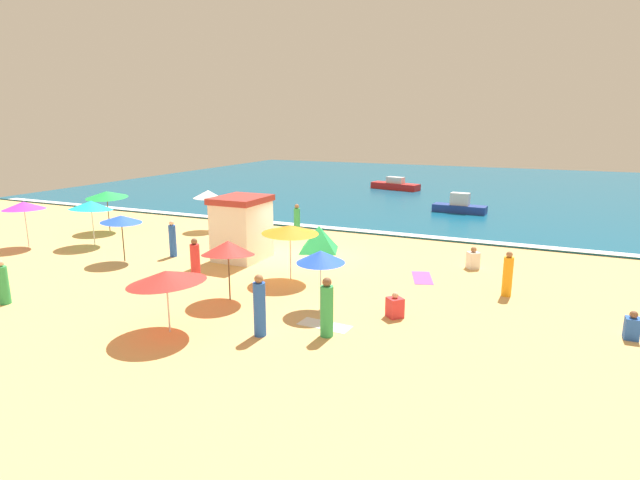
{
  "coord_description": "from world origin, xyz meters",
  "views": [
    {
      "loc": [
        9.77,
        -19.98,
        6.08
      ],
      "look_at": [
        0.54,
        0.54,
        0.8
      ],
      "focal_mm": 28.73,
      "sensor_mm": 36.0,
      "label": 1
    }
  ],
  "objects_px": {
    "beach_umbrella_6": "(91,205)",
    "beachgoer_4": "(297,219)",
    "beach_umbrella_7": "(166,277)",
    "small_boat_0": "(460,206)",
    "beach_umbrella_1": "(24,206)",
    "beach_tent": "(319,238)",
    "beachgoer_3": "(395,307)",
    "beach_umbrella_2": "(228,248)",
    "beach_umbrella_4": "(107,195)",
    "beachgoer_2": "(3,284)",
    "beachgoer_7": "(632,327)",
    "beachgoer_8": "(173,240)",
    "beach_umbrella_8": "(321,257)",
    "beachgoer_10": "(473,259)",
    "beachgoer_12": "(195,260)",
    "beach_umbrella_5": "(208,194)",
    "lifeguard_cabana": "(242,228)",
    "beachgoer_5": "(327,309)",
    "beachgoer_6": "(260,307)",
    "beach_umbrella_0": "(290,230)",
    "small_boat_1": "(395,185)",
    "beach_umbrella_3": "(121,219)",
    "beachgoer_0": "(508,275)"
  },
  "relations": [
    {
      "from": "beach_umbrella_6",
      "to": "beachgoer_4",
      "type": "relative_size",
      "value": 1.66
    },
    {
      "from": "beach_umbrella_7",
      "to": "small_boat_0",
      "type": "bearing_deg",
      "value": 79.12
    },
    {
      "from": "beach_umbrella_1",
      "to": "beach_tent",
      "type": "relative_size",
      "value": 1.19
    },
    {
      "from": "beach_umbrella_7",
      "to": "beachgoer_3",
      "type": "relative_size",
      "value": 2.9
    },
    {
      "from": "beach_umbrella_2",
      "to": "beach_umbrella_4",
      "type": "distance_m",
      "value": 14.22
    },
    {
      "from": "beach_umbrella_1",
      "to": "beachgoer_2",
      "type": "bearing_deg",
      "value": -41.25
    },
    {
      "from": "beachgoer_7",
      "to": "beachgoer_8",
      "type": "bearing_deg",
      "value": 174.02
    },
    {
      "from": "beach_umbrella_8",
      "to": "beachgoer_10",
      "type": "xyz_separation_m",
      "value": [
        3.87,
        7.01,
        -1.4
      ]
    },
    {
      "from": "beachgoer_12",
      "to": "beach_umbrella_4",
      "type": "bearing_deg",
      "value": 152.43
    },
    {
      "from": "beach_umbrella_5",
      "to": "beachgoer_3",
      "type": "xyz_separation_m",
      "value": [
        13.32,
        -8.53,
        -1.68
      ]
    },
    {
      "from": "lifeguard_cabana",
      "to": "beach_umbrella_4",
      "type": "xyz_separation_m",
      "value": [
        -10.01,
        1.93,
        0.64
      ]
    },
    {
      "from": "beach_umbrella_5",
      "to": "beachgoer_5",
      "type": "distance_m",
      "value": 16.11
    },
    {
      "from": "beach_umbrella_2",
      "to": "beach_umbrella_5",
      "type": "distance_m",
      "value": 12.03
    },
    {
      "from": "beachgoer_8",
      "to": "beach_tent",
      "type": "bearing_deg",
      "value": 33.41
    },
    {
      "from": "beach_umbrella_5",
      "to": "beachgoer_6",
      "type": "relative_size",
      "value": 1.27
    },
    {
      "from": "beach_umbrella_6",
      "to": "beach_umbrella_8",
      "type": "height_order",
      "value": "beach_umbrella_6"
    },
    {
      "from": "beachgoer_6",
      "to": "beachgoer_12",
      "type": "xyz_separation_m",
      "value": [
        -5.14,
        3.73,
        -0.12
      ]
    },
    {
      "from": "beach_umbrella_6",
      "to": "beachgoer_4",
      "type": "bearing_deg",
      "value": 41.25
    },
    {
      "from": "beach_umbrella_4",
      "to": "beachgoer_8",
      "type": "height_order",
      "value": "beach_umbrella_4"
    },
    {
      "from": "beach_umbrella_0",
      "to": "beach_umbrella_2",
      "type": "xyz_separation_m",
      "value": [
        -0.87,
        -2.92,
        -0.14
      ]
    },
    {
      "from": "beachgoer_5",
      "to": "beachgoer_10",
      "type": "height_order",
      "value": "beachgoer_5"
    },
    {
      "from": "beachgoer_7",
      "to": "small_boat_1",
      "type": "xyz_separation_m",
      "value": [
        -14.97,
        27.93,
        0.11
      ]
    },
    {
      "from": "small_boat_0",
      "to": "beach_umbrella_3",
      "type": "bearing_deg",
      "value": -122.62
    },
    {
      "from": "beach_umbrella_8",
      "to": "beachgoer_12",
      "type": "xyz_separation_m",
      "value": [
        -5.89,
        1.12,
        -1.05
      ]
    },
    {
      "from": "beach_umbrella_8",
      "to": "small_boat_0",
      "type": "xyz_separation_m",
      "value": [
        1.19,
        19.88,
        -1.29
      ]
    },
    {
      "from": "beachgoer_4",
      "to": "beachgoer_10",
      "type": "height_order",
      "value": "beachgoer_4"
    },
    {
      "from": "beachgoer_10",
      "to": "beachgoer_12",
      "type": "height_order",
      "value": "beachgoer_12"
    },
    {
      "from": "beach_umbrella_7",
      "to": "beachgoer_10",
      "type": "xyz_separation_m",
      "value": [
        7.16,
        10.5,
        -1.3
      ]
    },
    {
      "from": "beach_umbrella_6",
      "to": "small_boat_1",
      "type": "xyz_separation_m",
      "value": [
        8.0,
        25.91,
        -1.54
      ]
    },
    {
      "from": "beachgoer_2",
      "to": "small_boat_1",
      "type": "xyz_separation_m",
      "value": [
        4.04,
        33.33,
        -0.24
      ]
    },
    {
      "from": "lifeguard_cabana",
      "to": "small_boat_1",
      "type": "bearing_deg",
      "value": 90.34
    },
    {
      "from": "beach_umbrella_3",
      "to": "beachgoer_0",
      "type": "relative_size",
      "value": 1.29
    },
    {
      "from": "beachgoer_10",
      "to": "beach_umbrella_1",
      "type": "bearing_deg",
      "value": -166.04
    },
    {
      "from": "lifeguard_cabana",
      "to": "beach_umbrella_5",
      "type": "height_order",
      "value": "lifeguard_cabana"
    },
    {
      "from": "beachgoer_12",
      "to": "small_boat_1",
      "type": "distance_m",
      "value": 28.33
    },
    {
      "from": "beachgoer_12",
      "to": "beach_umbrella_6",
      "type": "bearing_deg",
      "value": 163.33
    },
    {
      "from": "beach_umbrella_0",
      "to": "beachgoer_2",
      "type": "height_order",
      "value": "beach_umbrella_0"
    },
    {
      "from": "beachgoer_0",
      "to": "beachgoer_10",
      "type": "bearing_deg",
      "value": 117.41
    },
    {
      "from": "small_boat_0",
      "to": "beachgoer_6",
      "type": "bearing_deg",
      "value": -94.93
    },
    {
      "from": "beach_umbrella_4",
      "to": "beach_umbrella_3",
      "type": "bearing_deg",
      "value": -39.0
    },
    {
      "from": "beach_umbrella_5",
      "to": "beach_umbrella_8",
      "type": "bearing_deg",
      "value": -39.18
    },
    {
      "from": "beach_umbrella_7",
      "to": "beachgoer_4",
      "type": "xyz_separation_m",
      "value": [
        -2.81,
        13.91,
        -0.96
      ]
    },
    {
      "from": "beachgoer_7",
      "to": "beachgoer_12",
      "type": "distance_m",
      "value": 14.91
    },
    {
      "from": "beach_umbrella_8",
      "to": "beach_tent",
      "type": "xyz_separation_m",
      "value": [
        -3.27,
        7.09,
        -1.19
      ]
    },
    {
      "from": "beach_umbrella_6",
      "to": "beachgoer_5",
      "type": "relative_size",
      "value": 1.48
    },
    {
      "from": "beachgoer_2",
      "to": "beachgoer_5",
      "type": "xyz_separation_m",
      "value": [
        11.02,
        2.04,
        0.12
      ]
    },
    {
      "from": "beachgoer_3",
      "to": "beachgoer_12",
      "type": "relative_size",
      "value": 0.51
    },
    {
      "from": "beachgoer_8",
      "to": "beachgoer_3",
      "type": "bearing_deg",
      "value": -14.97
    },
    {
      "from": "beach_umbrella_1",
      "to": "small_boat_0",
      "type": "xyz_separation_m",
      "value": [
        17.81,
        17.96,
        -1.54
      ]
    },
    {
      "from": "beach_umbrella_3",
      "to": "small_boat_1",
      "type": "height_order",
      "value": "beach_umbrella_3"
    }
  ]
}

